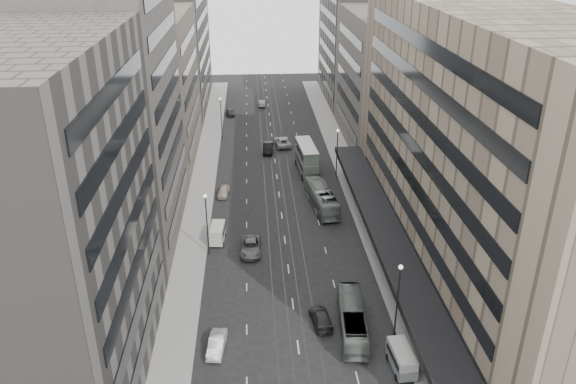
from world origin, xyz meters
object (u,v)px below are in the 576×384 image
object	(u,v)px
bus_near	(352,319)
sedan_2	(251,247)
bus_far	(321,197)
vw_microbus	(402,358)
panel_van	(218,233)
pedestrian	(440,344)
double_decker	(307,157)
sedan_1	(217,344)

from	to	relation	value
bus_near	sedan_2	xyz separation A→B (m)	(-10.07, 16.08, -0.66)
bus_near	bus_far	size ratio (longest dim) A/B	0.88
bus_far	vw_microbus	bearing A→B (deg)	88.58
panel_van	sedan_2	distance (m)	5.18
vw_microbus	panel_van	bearing A→B (deg)	121.82
sedan_2	pedestrian	world-z (taller)	pedestrian
double_decker	pedestrian	bearing A→B (deg)	-84.00
bus_far	double_decker	distance (m)	13.42
sedan_1	bus_far	bearing A→B (deg)	72.06
bus_far	sedan_1	world-z (taller)	bus_far
panel_van	bus_far	bearing A→B (deg)	36.33
bus_near	panel_van	distance (m)	23.78
bus_far	double_decker	size ratio (longest dim) A/B	1.26
bus_near	panel_van	world-z (taller)	bus_near
vw_microbus	panel_van	distance (m)	30.54
double_decker	panel_van	xyz separation A→B (m)	(-13.77, -22.48, -1.34)
bus_near	bus_far	distance (m)	28.12
panel_van	sedan_1	size ratio (longest dim) A/B	0.92
panel_van	pedestrian	xyz separation A→B (m)	(22.10, -22.85, -0.25)
sedan_1	sedan_2	size ratio (longest dim) A/B	0.78
bus_near	vw_microbus	world-z (taller)	bus_near
bus_far	sedan_2	bearing A→B (deg)	42.24
panel_van	pedestrian	size ratio (longest dim) A/B	2.13
bus_near	bus_far	world-z (taller)	bus_far
bus_far	vw_microbus	size ratio (longest dim) A/B	2.70
double_decker	sedan_2	size ratio (longest dim) A/B	1.69
vw_microbus	panel_van	world-z (taller)	panel_van
sedan_1	pedestrian	distance (m)	21.32
bus_near	sedan_1	distance (m)	13.61
vw_microbus	pedestrian	bearing A→B (deg)	20.02
pedestrian	vw_microbus	bearing A→B (deg)	19.62
bus_far	sedan_1	bearing A→B (deg)	58.43
double_decker	pedestrian	world-z (taller)	double_decker
sedan_1	vw_microbus	bearing A→B (deg)	-5.81
double_decker	sedan_2	xyz separation A→B (m)	(-9.51, -25.39, -1.89)
sedan_2	pedestrian	bearing A→B (deg)	-47.39
panel_van	pedestrian	world-z (taller)	panel_van
panel_van	pedestrian	distance (m)	31.79
bus_near	double_decker	world-z (taller)	double_decker
sedan_1	sedan_2	world-z (taller)	sedan_2
bus_far	sedan_1	distance (m)	33.09
panel_van	sedan_2	world-z (taller)	panel_van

